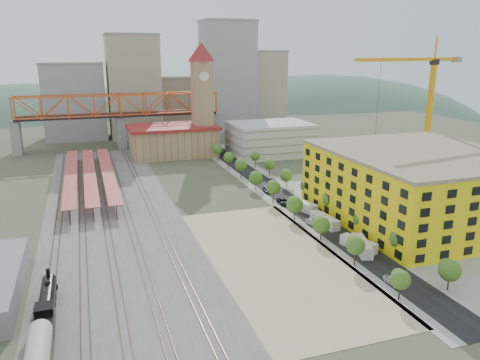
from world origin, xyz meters
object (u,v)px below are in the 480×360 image
object	(u,v)px
site_trailer_d	(303,206)
locomotive	(47,308)
construction_building	(419,186)
car_0	(393,281)
tower_crane	(424,95)
site_trailer_b	(359,244)
clock_tower	(202,89)
site_trailer_c	(325,221)
site_trailer_a	(362,246)

from	to	relation	value
site_trailer_d	locomotive	bearing A→B (deg)	-167.67
construction_building	car_0	world-z (taller)	construction_building
tower_crane	site_trailer_b	distance (m)	71.58
clock_tower	site_trailer_b	xyz separation A→B (m)	(8.00, -112.85, -27.45)
clock_tower	locomotive	xyz separation A→B (m)	(-58.00, -121.31, -26.58)
site_trailer_d	car_0	xyz separation A→B (m)	(-3.00, -45.86, -0.57)
construction_building	site_trailer_c	world-z (taller)	construction_building
site_trailer_b	clock_tower	bearing A→B (deg)	74.69
clock_tower	site_trailer_d	size ratio (longest dim) A/B	5.34
site_trailer_b	site_trailer_c	world-z (taller)	site_trailer_c
construction_building	site_trailer_d	world-z (taller)	construction_building
clock_tower	site_trailer_d	xyz separation A→B (m)	(8.00, -83.89, -27.36)
construction_building	car_0	xyz separation A→B (m)	(-29.00, -29.76, -8.64)
locomotive	car_0	size ratio (longest dim) A/B	5.04
site_trailer_a	site_trailer_b	distance (m)	1.37
site_trailer_c	site_trailer_a	bearing A→B (deg)	-97.20
site_trailer_c	construction_building	bearing A→B (deg)	-14.13
site_trailer_c	car_0	world-z (taller)	site_trailer_c
construction_building	site_trailer_a	world-z (taller)	construction_building
locomotive	tower_crane	size ratio (longest dim) A/B	0.47
tower_crane	car_0	world-z (taller)	tower_crane
locomotive	site_trailer_a	bearing A→B (deg)	6.13
locomotive	site_trailer_c	size ratio (longest dim) A/B	2.28
site_trailer_a	site_trailer_b	bearing A→B (deg)	107.50
clock_tower	site_trailer_d	world-z (taller)	clock_tower
clock_tower	site_trailer_a	size ratio (longest dim) A/B	5.31
locomotive	car_0	bearing A→B (deg)	-7.63
tower_crane	site_trailer_c	distance (m)	63.30
site_trailer_a	site_trailer_d	bearing A→B (deg)	107.50
site_trailer_b	locomotive	bearing A→B (deg)	167.94
construction_building	site_trailer_c	xyz separation A→B (m)	(-26.00, 3.16, -8.05)
site_trailer_c	car_0	bearing A→B (deg)	-102.41
construction_building	tower_crane	size ratio (longest dim) A/B	1.04
site_trailer_c	car_0	xyz separation A→B (m)	(-3.00, -32.91, -0.59)
construction_building	site_trailer_c	size ratio (longest dim) A/B	5.10
clock_tower	locomotive	world-z (taller)	clock_tower
site_trailer_c	car_0	size ratio (longest dim) A/B	2.21
site_trailer_a	locomotive	bearing A→B (deg)	-156.37
car_0	site_trailer_c	bearing A→B (deg)	81.60
clock_tower	site_trailer_c	bearing A→B (deg)	-85.28
clock_tower	construction_building	bearing A→B (deg)	-71.22
site_trailer_b	site_trailer_c	bearing A→B (deg)	70.64
locomotive	clock_tower	bearing A→B (deg)	64.45
construction_building	locomotive	world-z (taller)	construction_building
site_trailer_a	car_0	xyz separation A→B (m)	(-3.00, -15.53, -0.57)
tower_crane	site_trailer_d	bearing A→B (deg)	-164.61
clock_tower	locomotive	size ratio (longest dim) A/B	2.29
locomotive	site_trailer_c	distance (m)	70.39
site_trailer_c	car_0	distance (m)	33.05
tower_crane	site_trailer_c	xyz separation A→B (m)	(-49.76, -26.64, -28.67)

